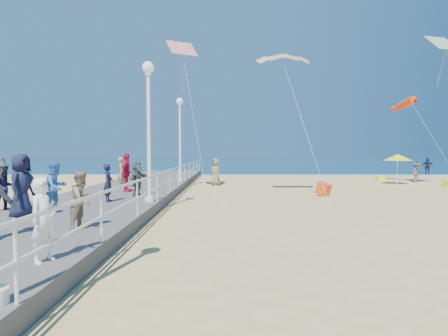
{
  "coord_description": "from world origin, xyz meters",
  "views": [
    {
      "loc": [
        -2.41,
        -13.3,
        2.34
      ],
      "look_at": [
        -2.5,
        2.0,
        1.6
      ],
      "focal_mm": 28.0,
      "sensor_mm": 36.0,
      "label": 1
    }
  ],
  "objects_px": {
    "lamp_post_mid": "(149,116)",
    "beach_chair_left": "(380,178)",
    "beach_umbrella": "(398,157)",
    "lamp_post_far": "(180,130)",
    "spectator_6": "(122,172)",
    "beach_walker_b": "(428,166)",
    "spectator_7": "(5,187)",
    "woman_holding_toddler": "(44,220)",
    "beach_walker_a": "(417,172)",
    "spectator_0": "(108,183)",
    "spectator_5": "(137,179)",
    "toddler_held": "(56,187)",
    "spectator_3": "(126,172)",
    "box_kite": "(323,190)",
    "spectator_4": "(21,186)",
    "spectator_1": "(82,200)",
    "beach_walker_c": "(216,172)"
  },
  "relations": [
    {
      "from": "spectator_0",
      "to": "spectator_7",
      "type": "relative_size",
      "value": 0.95
    },
    {
      "from": "spectator_0",
      "to": "beach_walker_a",
      "type": "xyz_separation_m",
      "value": [
        18.8,
        12.88,
        -0.36
      ]
    },
    {
      "from": "woman_holding_toddler",
      "to": "spectator_3",
      "type": "distance_m",
      "value": 10.71
    },
    {
      "from": "spectator_3",
      "to": "toddler_held",
      "type": "bearing_deg",
      "value": -170.87
    },
    {
      "from": "spectator_1",
      "to": "beach_umbrella",
      "type": "xyz_separation_m",
      "value": [
        15.55,
        15.85,
        0.78
      ]
    },
    {
      "from": "lamp_post_mid",
      "to": "beach_walker_c",
      "type": "distance_m",
      "value": 11.09
    },
    {
      "from": "lamp_post_far",
      "to": "spectator_5",
      "type": "relative_size",
      "value": 3.58
    },
    {
      "from": "toddler_held",
      "to": "box_kite",
      "type": "xyz_separation_m",
      "value": [
        8.11,
        12.0,
        -1.4
      ]
    },
    {
      "from": "spectator_6",
      "to": "beach_walker_c",
      "type": "distance_m",
      "value": 7.11
    },
    {
      "from": "beach_umbrella",
      "to": "lamp_post_far",
      "type": "bearing_deg",
      "value": -171.92
    },
    {
      "from": "lamp_post_mid",
      "to": "beach_chair_left",
      "type": "bearing_deg",
      "value": 43.21
    },
    {
      "from": "lamp_post_mid",
      "to": "beach_umbrella",
      "type": "xyz_separation_m",
      "value": [
        14.92,
        11.12,
        -1.75
      ]
    },
    {
      "from": "toddler_held",
      "to": "beach_umbrella",
      "type": "distance_m",
      "value": 23.64
    },
    {
      "from": "spectator_0",
      "to": "beach_walker_b",
      "type": "distance_m",
      "value": 32.13
    },
    {
      "from": "spectator_4",
      "to": "spectator_3",
      "type": "bearing_deg",
      "value": -7.98
    },
    {
      "from": "spectator_5",
      "to": "spectator_3",
      "type": "bearing_deg",
      "value": 50.13
    },
    {
      "from": "beach_walker_b",
      "to": "spectator_3",
      "type": "bearing_deg",
      "value": 69.37
    },
    {
      "from": "lamp_post_far",
      "to": "spectator_7",
      "type": "xyz_separation_m",
      "value": [
        -4.25,
        -11.04,
        -2.49
      ]
    },
    {
      "from": "spectator_0",
      "to": "spectator_1",
      "type": "height_order",
      "value": "spectator_0"
    },
    {
      "from": "spectator_3",
      "to": "beach_walker_a",
      "type": "height_order",
      "value": "spectator_3"
    },
    {
      "from": "spectator_6",
      "to": "box_kite",
      "type": "xyz_separation_m",
      "value": [
        10.68,
        -0.5,
        -0.91
      ]
    },
    {
      "from": "beach_walker_c",
      "to": "beach_umbrella",
      "type": "relative_size",
      "value": 0.87
    },
    {
      "from": "lamp_post_far",
      "to": "woman_holding_toddler",
      "type": "distance_m",
      "value": 16.49
    },
    {
      "from": "spectator_4",
      "to": "spectator_7",
      "type": "relative_size",
      "value": 1.22
    },
    {
      "from": "spectator_3",
      "to": "beach_walker_b",
      "type": "xyz_separation_m",
      "value": [
        24.57,
        17.7,
        -0.48
      ]
    },
    {
      "from": "spectator_4",
      "to": "spectator_6",
      "type": "xyz_separation_m",
      "value": [
        0.24,
        8.81,
        -0.12
      ]
    },
    {
      "from": "beach_walker_a",
      "to": "beach_walker_b",
      "type": "bearing_deg",
      "value": 20.78
    },
    {
      "from": "woman_holding_toddler",
      "to": "beach_walker_c",
      "type": "distance_m",
      "value": 17.98
    },
    {
      "from": "lamp_post_mid",
      "to": "beach_walker_a",
      "type": "distance_m",
      "value": 21.7
    },
    {
      "from": "spectator_3",
      "to": "woman_holding_toddler",
      "type": "bearing_deg",
      "value": -171.79
    },
    {
      "from": "spectator_6",
      "to": "beach_umbrella",
      "type": "relative_size",
      "value": 0.76
    },
    {
      "from": "lamp_post_mid",
      "to": "box_kite",
      "type": "distance_m",
      "value": 9.97
    },
    {
      "from": "spectator_1",
      "to": "spectator_3",
      "type": "relative_size",
      "value": 0.78
    },
    {
      "from": "beach_walker_a",
      "to": "spectator_0",
      "type": "bearing_deg",
      "value": 179.27
    },
    {
      "from": "spectator_5",
      "to": "beach_chair_left",
      "type": "distance_m",
      "value": 20.28
    },
    {
      "from": "spectator_3",
      "to": "beach_umbrella",
      "type": "height_order",
      "value": "spectator_3"
    },
    {
      "from": "lamp_post_far",
      "to": "beach_chair_left",
      "type": "xyz_separation_m",
      "value": [
        15.1,
        5.19,
        -3.46
      ]
    },
    {
      "from": "spectator_6",
      "to": "beach_walker_b",
      "type": "height_order",
      "value": "spectator_6"
    },
    {
      "from": "beach_walker_a",
      "to": "box_kite",
      "type": "height_order",
      "value": "beach_walker_a"
    },
    {
      "from": "lamp_post_far",
      "to": "woman_holding_toddler",
      "type": "height_order",
      "value": "lamp_post_far"
    },
    {
      "from": "toddler_held",
      "to": "spectator_5",
      "type": "bearing_deg",
      "value": 25.12
    },
    {
      "from": "lamp_post_mid",
      "to": "beach_umbrella",
      "type": "height_order",
      "value": "lamp_post_mid"
    },
    {
      "from": "woman_holding_toddler",
      "to": "box_kite",
      "type": "relative_size",
      "value": 2.47
    },
    {
      "from": "spectator_1",
      "to": "beach_walker_c",
      "type": "bearing_deg",
      "value": 2.15
    },
    {
      "from": "woman_holding_toddler",
      "to": "beach_chair_left",
      "type": "xyz_separation_m",
      "value": [
        15.33,
        21.48,
        -0.94
      ]
    },
    {
      "from": "lamp_post_mid",
      "to": "beach_walker_a",
      "type": "relative_size",
      "value": 3.47
    },
    {
      "from": "spectator_7",
      "to": "woman_holding_toddler",
      "type": "bearing_deg",
      "value": -112.45
    },
    {
      "from": "spectator_0",
      "to": "beach_walker_a",
      "type": "relative_size",
      "value": 0.95
    },
    {
      "from": "spectator_7",
      "to": "beach_walker_b",
      "type": "bearing_deg",
      "value": -19.38
    },
    {
      "from": "spectator_5",
      "to": "toddler_held",
      "type": "bearing_deg",
      "value": -156.01
    }
  ]
}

